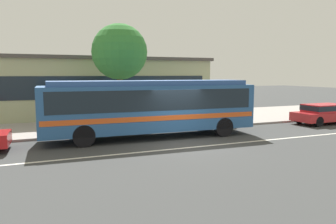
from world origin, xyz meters
The scene contains 10 objects.
ground_plane centered at (0.00, 0.00, 0.00)m, with size 120.00×120.00×0.00m, color #393B3B.
sidewalk_slab centered at (0.00, 7.38, 0.06)m, with size 60.00×8.00×0.12m, color #9A938D.
lane_stripe_center centered at (0.00, -0.80, 0.00)m, with size 56.00×0.16×0.01m, color silver.
transit_bus centered at (-0.90, 2.03, 1.69)m, with size 10.80×2.82×2.91m.
sedan_far_ahead centered at (11.20, 2.06, 0.72)m, with size 4.64×1.82×1.29m.
pedestrian_waiting_near_sign centered at (3.06, 4.29, 1.11)m, with size 0.38×0.38×1.68m.
pedestrian_walking_along_curb centered at (4.84, 3.93, 1.08)m, with size 0.41×0.41×1.64m.
bus_stop_sign centered at (3.22, 3.84, 1.60)m, with size 0.14×0.44×2.29m.
street_tree_near_stop centered at (-1.44, 6.18, 4.55)m, with size 3.39×3.39×6.16m.
station_building centered at (-2.25, 13.62, 2.25)m, with size 18.05×9.39×4.49m.
Camera 1 is at (-6.29, -13.38, 3.23)m, focal length 34.52 mm.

